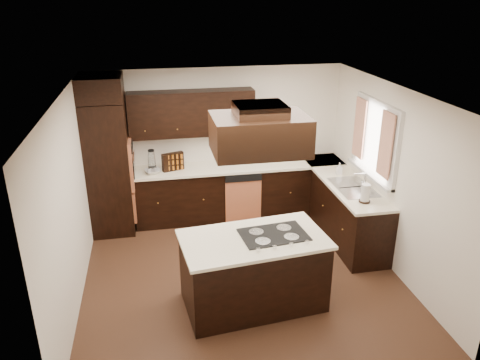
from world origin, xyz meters
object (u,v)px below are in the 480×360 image
Objects in this scene: oven_column at (109,168)px; island at (253,272)px; spice_rack at (173,162)px; range_hood at (260,134)px.

island is (1.80, -2.36, -0.62)m from oven_column.
spice_rack is (1.00, 0.07, 0.01)m from oven_column.
spice_rack is at bearing 3.96° from oven_column.
range_hood is 2.71m from spice_rack.
oven_column is at bearing 121.17° from island.
spice_rack is (-0.88, 2.32, -1.09)m from range_hood.
spice_rack is (-0.80, 2.43, 0.63)m from island.
range_hood is (1.88, -2.25, 1.10)m from oven_column.
oven_column is 3.13m from range_hood.
range_hood reaches higher than oven_column.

